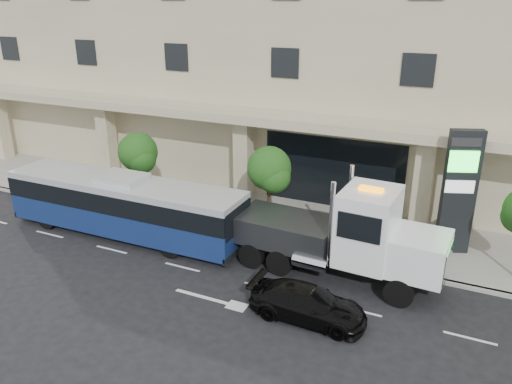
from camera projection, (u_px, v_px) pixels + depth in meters
ground at (278, 271)px, 22.06m from camera, size 120.00×120.00×0.00m
sidewalk at (314, 226)px, 26.27m from camera, size 120.00×6.00×0.15m
curb at (294, 250)px, 23.73m from camera, size 120.00×0.30×0.15m
convention_center at (373, 21)px, 31.54m from camera, size 60.00×17.60×20.00m
tree_left at (138, 155)px, 27.89m from camera, size 2.27×2.20×4.22m
tree_mid at (270, 171)px, 24.70m from camera, size 2.28×2.20×4.38m
city_bus at (124, 205)px, 24.89m from camera, size 12.75×2.78×3.23m
tow_truck at (345, 236)px, 20.92m from camera, size 10.32×2.99×4.69m
black_sedan at (308, 304)px, 18.54m from camera, size 4.46×1.85×1.29m
signage_pylon at (459, 192)px, 22.47m from camera, size 1.54×1.00×5.84m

